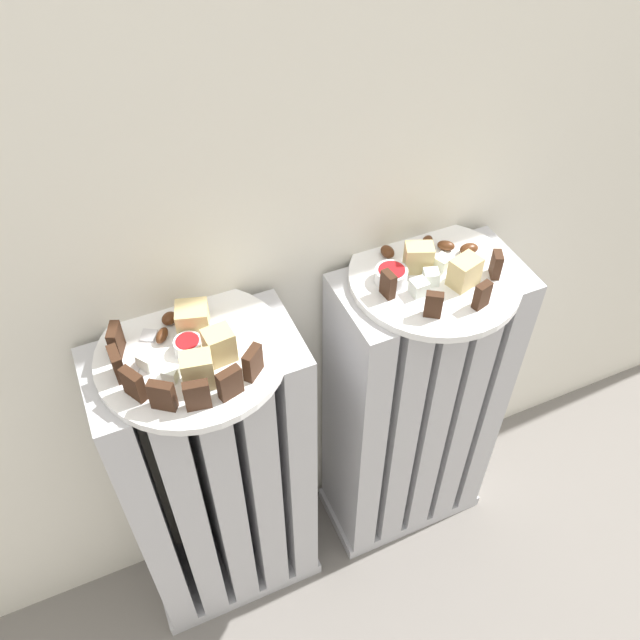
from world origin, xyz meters
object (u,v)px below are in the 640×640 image
Objects in this scene: plate_right at (435,277)px; jam_bowl_right at (391,275)px; radiator_left at (219,485)px; radiator_right at (412,413)px; fork at (142,353)px; jam_bowl_left at (188,345)px; plate_left at (192,353)px.

plate_right is 5.40× the size of jam_bowl_right.
radiator_left is at bearing 180.00° from plate_right.
radiator_right is (0.37, 0.00, 0.00)m from radiator_left.
plate_right is at bearing -2.60° from fork.
fork reaches higher than plate_right.
jam_bowl_left is at bearing -165.36° from radiator_left.
plate_right is (0.37, 0.00, 0.34)m from radiator_left.
jam_bowl_right reaches higher than radiator_right.
jam_bowl_left reaches higher than radiator_left.
jam_bowl_right is at bearing 2.52° from plate_left.
jam_bowl_right reaches higher than plate_right.
plate_left and plate_right have the same top height.
plate_left is (-0.37, 0.00, 0.34)m from radiator_right.
jam_bowl_left is (-0.37, -0.00, 0.02)m from plate_right.
radiator_left is 6.73× the size of fork.
plate_right is 0.43m from fork.
radiator_right is 0.36m from jam_bowl_right.
plate_left is 1.00× the size of plate_right.
jam_bowl_left reaches higher than radiator_right.
radiator_left is 0.35m from fork.
jam_bowl_left is at bearing -19.30° from fork.
jam_bowl_left is 0.79× the size of jam_bowl_right.
plate_right is 0.07m from jam_bowl_right.
fork is at bearing 177.40° from radiator_right.
radiator_left is 13.74× the size of jam_bowl_right.
radiator_right is 0.55m from fork.
radiator_right is at bearing 0.00° from plate_left.
radiator_right is 0.50m from plate_left.
fork is at bearing 177.40° from plate_right.
jam_bowl_left reaches higher than plate_left.
jam_bowl_right is (-0.07, 0.01, 0.02)m from plate_right.
radiator_right is 2.55× the size of plate_right.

